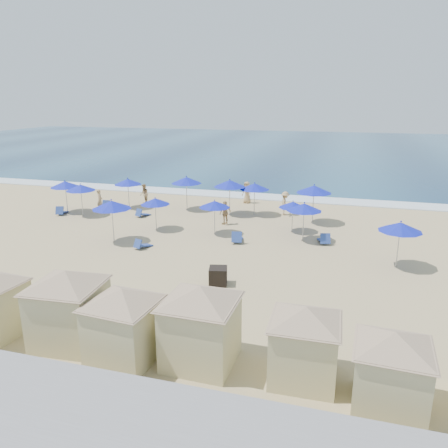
{
  "coord_description": "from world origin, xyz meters",
  "views": [
    {
      "loc": [
        8.93,
        -20.94,
        8.23
      ],
      "look_at": [
        1.96,
        3.0,
        1.04
      ],
      "focal_mm": 35.0,
      "sensor_mm": 36.0,
      "label": 1
    }
  ],
  "objects_px": {
    "cabana_2": "(123,315)",
    "umbrella_12": "(314,189)",
    "umbrella_7": "(230,184)",
    "umbrella_9": "(255,187)",
    "umbrella_0": "(65,184)",
    "umbrella_11": "(400,227)",
    "umbrella_5": "(155,201)",
    "beachgoer_4": "(247,192)",
    "trash_bin": "(218,276)",
    "beachgoer_0": "(100,200)",
    "cabana_5": "(392,361)",
    "umbrella_1": "(81,188)",
    "beachgoer_3": "(285,203)",
    "cabana_1": "(68,298)",
    "beachgoer_1": "(144,194)",
    "umbrella_3": "(112,205)",
    "umbrella_6": "(215,204)",
    "umbrella_10": "(293,205)",
    "umbrella_8": "(304,207)",
    "umbrella_2": "(128,182)",
    "umbrella_4": "(186,180)",
    "beachgoer_2": "(225,213)",
    "cabana_3": "(201,315)"
  },
  "relations": [
    {
      "from": "cabana_5",
      "to": "umbrella_11",
      "type": "relative_size",
      "value": 1.68
    },
    {
      "from": "umbrella_8",
      "to": "umbrella_1",
      "type": "bearing_deg",
      "value": 174.86
    },
    {
      "from": "umbrella_1",
      "to": "umbrella_9",
      "type": "relative_size",
      "value": 0.98
    },
    {
      "from": "umbrella_1",
      "to": "umbrella_10",
      "type": "height_order",
      "value": "umbrella_1"
    },
    {
      "from": "cabana_1",
      "to": "beachgoer_1",
      "type": "xyz_separation_m",
      "value": [
        -6.85,
        19.67,
        -0.88
      ]
    },
    {
      "from": "beachgoer_2",
      "to": "umbrella_2",
      "type": "bearing_deg",
      "value": -71.18
    },
    {
      "from": "cabana_5",
      "to": "umbrella_9",
      "type": "bearing_deg",
      "value": 112.49
    },
    {
      "from": "umbrella_3",
      "to": "umbrella_10",
      "type": "bearing_deg",
      "value": 26.76
    },
    {
      "from": "cabana_2",
      "to": "umbrella_12",
      "type": "bearing_deg",
      "value": 76.53
    },
    {
      "from": "cabana_5",
      "to": "beachgoer_0",
      "type": "height_order",
      "value": "cabana_5"
    },
    {
      "from": "umbrella_12",
      "to": "umbrella_3",
      "type": "bearing_deg",
      "value": -145.9
    },
    {
      "from": "cabana_1",
      "to": "umbrella_4",
      "type": "bearing_deg",
      "value": 98.77
    },
    {
      "from": "cabana_1",
      "to": "cabana_2",
      "type": "relative_size",
      "value": 1.08
    },
    {
      "from": "umbrella_6",
      "to": "trash_bin",
      "type": "bearing_deg",
      "value": -71.49
    },
    {
      "from": "cabana_5",
      "to": "umbrella_6",
      "type": "height_order",
      "value": "cabana_5"
    },
    {
      "from": "umbrella_1",
      "to": "umbrella_6",
      "type": "height_order",
      "value": "umbrella_1"
    },
    {
      "from": "umbrella_6",
      "to": "beachgoer_3",
      "type": "bearing_deg",
      "value": 58.76
    },
    {
      "from": "umbrella_11",
      "to": "beachgoer_0",
      "type": "relative_size",
      "value": 1.45
    },
    {
      "from": "umbrella_8",
      "to": "umbrella_10",
      "type": "xyz_separation_m",
      "value": [
        -0.87,
        1.67,
        -0.3
      ]
    },
    {
      "from": "umbrella_0",
      "to": "beachgoer_2",
      "type": "bearing_deg",
      "value": 0.45
    },
    {
      "from": "cabana_3",
      "to": "umbrella_3",
      "type": "relative_size",
      "value": 1.79
    },
    {
      "from": "trash_bin",
      "to": "umbrella_9",
      "type": "xyz_separation_m",
      "value": [
        -1.09,
        12.68,
        1.71
      ]
    },
    {
      "from": "cabana_5",
      "to": "beachgoer_1",
      "type": "relative_size",
      "value": 2.51
    },
    {
      "from": "umbrella_4",
      "to": "umbrella_10",
      "type": "relative_size",
      "value": 1.29
    },
    {
      "from": "umbrella_2",
      "to": "umbrella_6",
      "type": "height_order",
      "value": "umbrella_2"
    },
    {
      "from": "umbrella_5",
      "to": "beachgoer_4",
      "type": "bearing_deg",
      "value": 66.29
    },
    {
      "from": "umbrella_0",
      "to": "umbrella_5",
      "type": "xyz_separation_m",
      "value": [
        8.35,
        -2.33,
        -0.24
      ]
    },
    {
      "from": "umbrella_5",
      "to": "umbrella_9",
      "type": "distance_m",
      "value": 7.62
    },
    {
      "from": "umbrella_4",
      "to": "umbrella_9",
      "type": "height_order",
      "value": "umbrella_4"
    },
    {
      "from": "umbrella_2",
      "to": "cabana_3",
      "type": "bearing_deg",
      "value": -55.96
    },
    {
      "from": "umbrella_1",
      "to": "umbrella_3",
      "type": "xyz_separation_m",
      "value": [
        5.3,
        -4.79,
        0.2
      ]
    },
    {
      "from": "umbrella_5",
      "to": "beachgoer_3",
      "type": "xyz_separation_m",
      "value": [
        7.5,
        6.03,
        -1.01
      ]
    },
    {
      "from": "umbrella_4",
      "to": "umbrella_10",
      "type": "bearing_deg",
      "value": -22.65
    },
    {
      "from": "umbrella_3",
      "to": "umbrella_9",
      "type": "height_order",
      "value": "umbrella_3"
    },
    {
      "from": "cabana_5",
      "to": "umbrella_10",
      "type": "relative_size",
      "value": 2.01
    },
    {
      "from": "umbrella_3",
      "to": "umbrella_11",
      "type": "relative_size",
      "value": 1.07
    },
    {
      "from": "umbrella_0",
      "to": "umbrella_11",
      "type": "height_order",
      "value": "umbrella_11"
    },
    {
      "from": "umbrella_8",
      "to": "beachgoer_1",
      "type": "xyz_separation_m",
      "value": [
        -13.35,
        5.92,
        -1.25
      ]
    },
    {
      "from": "trash_bin",
      "to": "umbrella_3",
      "type": "height_order",
      "value": "umbrella_3"
    },
    {
      "from": "umbrella_1",
      "to": "umbrella_8",
      "type": "bearing_deg",
      "value": -5.14
    },
    {
      "from": "umbrella_3",
      "to": "umbrella_7",
      "type": "height_order",
      "value": "umbrella_7"
    },
    {
      "from": "cabana_2",
      "to": "umbrella_12",
      "type": "height_order",
      "value": "cabana_2"
    },
    {
      "from": "umbrella_2",
      "to": "umbrella_12",
      "type": "height_order",
      "value": "umbrella_12"
    },
    {
      "from": "cabana_1",
      "to": "umbrella_9",
      "type": "bearing_deg",
      "value": 82.8
    },
    {
      "from": "beachgoer_0",
      "to": "cabana_5",
      "type": "bearing_deg",
      "value": -165.77
    },
    {
      "from": "umbrella_1",
      "to": "beachgoer_3",
      "type": "distance_m",
      "value": 14.84
    },
    {
      "from": "umbrella_9",
      "to": "beachgoer_1",
      "type": "relative_size",
      "value": 1.49
    },
    {
      "from": "umbrella_12",
      "to": "beachgoer_4",
      "type": "bearing_deg",
      "value": 141.53
    },
    {
      "from": "umbrella_7",
      "to": "umbrella_9",
      "type": "xyz_separation_m",
      "value": [
        1.76,
        0.39,
        -0.2
      ]
    },
    {
      "from": "umbrella_5",
      "to": "umbrella_8",
      "type": "bearing_deg",
      "value": 1.96
    }
  ]
}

